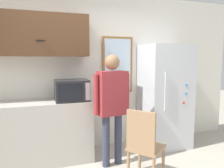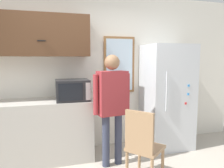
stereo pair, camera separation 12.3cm
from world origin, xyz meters
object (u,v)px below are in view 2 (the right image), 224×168
(microwave, at_px, (72,90))
(refrigerator, at_px, (167,96))
(person, at_px, (112,99))
(chair, at_px, (143,144))

(microwave, bearing_deg, refrigerator, 2.07)
(person, xyz_separation_m, chair, (0.24, -0.56, -0.48))
(microwave, bearing_deg, person, -34.27)
(refrigerator, relative_size, chair, 1.91)
(person, height_order, chair, person)
(microwave, xyz_separation_m, refrigerator, (1.66, 0.06, -0.19))
(refrigerator, bearing_deg, microwave, -177.93)
(refrigerator, bearing_deg, chair, -132.27)
(microwave, height_order, chair, microwave)
(microwave, relative_size, person, 0.30)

